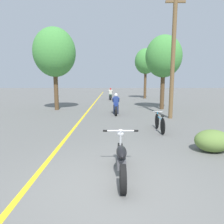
# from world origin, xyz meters

# --- Properties ---
(ground_plane) EXTENTS (120.00, 120.00, 0.00)m
(ground_plane) POSITION_xyz_m (0.00, 0.00, 0.00)
(ground_plane) COLOR #60605E
(lane_stripe_center) EXTENTS (0.14, 48.00, 0.01)m
(lane_stripe_center) POSITION_xyz_m (-1.70, 12.40, 0.00)
(lane_stripe_center) COLOR yellow
(lane_stripe_center) RESTS_ON ground
(utility_pole) EXTENTS (1.10, 0.24, 7.12)m
(utility_pole) POSITION_xyz_m (3.58, 7.76, 3.65)
(utility_pole) COLOR brown
(utility_pole) RESTS_ON ground
(roadside_tree_right_near) EXTENTS (2.76, 2.48, 5.64)m
(roadside_tree_right_near) POSITION_xyz_m (4.03, 11.66, 4.02)
(roadside_tree_right_near) COLOR #513A23
(roadside_tree_right_near) RESTS_ON ground
(roadside_tree_right_far) EXTENTS (2.71, 2.44, 6.20)m
(roadside_tree_right_far) POSITION_xyz_m (4.29, 21.49, 4.59)
(roadside_tree_right_far) COLOR #513A23
(roadside_tree_right_far) RESTS_ON ground
(roadside_tree_left) EXTENTS (3.13, 2.82, 6.11)m
(roadside_tree_left) POSITION_xyz_m (-4.18, 11.30, 4.28)
(roadside_tree_left) COLOR #513A23
(roadside_tree_left) RESTS_ON ground
(roadside_bush) EXTENTS (1.10, 0.88, 0.70)m
(roadside_bush) POSITION_xyz_m (3.25, 2.06, 0.35)
(roadside_bush) COLOR #5B7A38
(roadside_bush) RESTS_ON ground
(motorcycle_foreground) EXTENTS (0.89, 1.95, 0.99)m
(motorcycle_foreground) POSITION_xyz_m (0.31, 0.44, 0.41)
(motorcycle_foreground) COLOR black
(motorcycle_foreground) RESTS_ON ground
(motorcycle_rider_lead) EXTENTS (0.50, 2.09, 1.39)m
(motorcycle_rider_lead) POSITION_xyz_m (0.36, 9.32, 0.53)
(motorcycle_rider_lead) COLOR black
(motorcycle_rider_lead) RESTS_ON ground
(motorcycle_rider_far) EXTENTS (0.50, 2.04, 1.38)m
(motorcycle_rider_far) POSITION_xyz_m (-0.08, 19.80, 0.52)
(motorcycle_rider_far) COLOR black
(motorcycle_rider_far) RESTS_ON ground
(bicycle_parked) EXTENTS (0.44, 1.77, 0.81)m
(bicycle_parked) POSITION_xyz_m (2.20, 4.63, 0.38)
(bicycle_parked) COLOR black
(bicycle_parked) RESTS_ON ground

